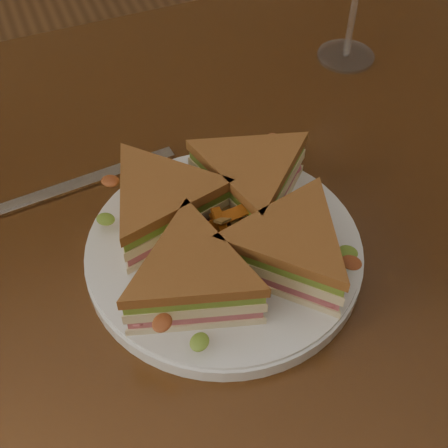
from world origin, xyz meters
The scene contains 6 objects.
table centered at (0.00, 0.00, 0.65)m, with size 1.20×0.80×0.75m.
plate centered at (0.05, -0.07, 0.76)m, with size 0.27×0.27×0.02m, color white.
sandwich_wedges centered at (0.05, -0.07, 0.80)m, with size 0.30×0.30×0.06m.
crisps_mound centered at (0.05, -0.07, 0.79)m, with size 0.09×0.09×0.05m, color #C36019, non-canonical shape.
spoon centered at (0.03, 0.05, 0.75)m, with size 0.18×0.05×0.01m.
knife centered at (-0.07, 0.08, 0.75)m, with size 0.22×0.03×0.00m.
Camera 1 is at (-0.10, -0.42, 1.24)m, focal length 50.00 mm.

